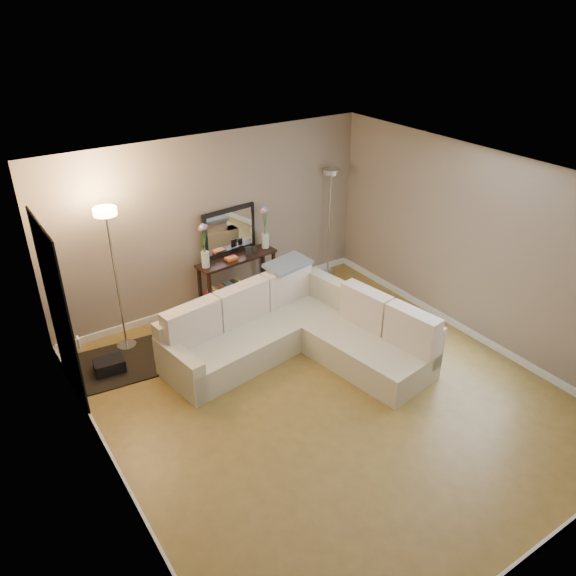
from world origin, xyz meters
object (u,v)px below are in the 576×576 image
sectional_sofa (295,331)px  floor_lamp_unlit (330,202)px  console_table (233,279)px  floor_lamp_lit (112,252)px

sectional_sofa → floor_lamp_unlit: size_ratio=1.61×
console_table → floor_lamp_unlit: size_ratio=0.71×
console_table → floor_lamp_lit: (-1.79, -0.19, 0.97)m
sectional_sofa → floor_lamp_unlit: 2.63m
sectional_sofa → console_table: bearing=91.6°
sectional_sofa → floor_lamp_lit: 2.53m
console_table → floor_lamp_unlit: 2.04m
floor_lamp_lit → floor_lamp_unlit: (3.64, 0.26, -0.13)m
sectional_sofa → floor_lamp_lit: floor_lamp_lit is taller
floor_lamp_lit → sectional_sofa: bearing=-37.2°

